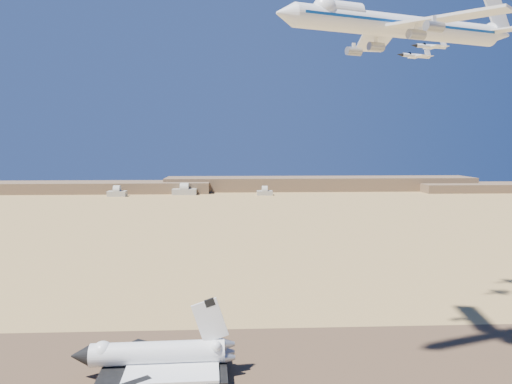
{
  "coord_description": "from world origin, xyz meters",
  "views": [
    {
      "loc": [
        -1.67,
        -139.89,
        62.81
      ],
      "look_at": [
        5.76,
        8.0,
        48.66
      ],
      "focal_mm": 35.0,
      "sensor_mm": 36.0,
      "label": 1
    }
  ],
  "objects_px": {
    "shuttle": "(157,356)",
    "carrier_747": "(394,25)",
    "crew_c": "(177,384)",
    "chase_jet_f": "(430,46)",
    "chase_jet_e": "(415,56)"
  },
  "relations": [
    {
      "from": "shuttle",
      "to": "carrier_747",
      "type": "distance_m",
      "value": 108.49
    },
    {
      "from": "crew_c",
      "to": "chase_jet_f",
      "type": "distance_m",
      "value": 150.8
    },
    {
      "from": "crew_c",
      "to": "chase_jet_f",
      "type": "height_order",
      "value": "chase_jet_f"
    },
    {
      "from": "shuttle",
      "to": "carrier_747",
      "type": "height_order",
      "value": "carrier_747"
    },
    {
      "from": "crew_c",
      "to": "chase_jet_f",
      "type": "xyz_separation_m",
      "value": [
        91.13,
        67.48,
        99.42
      ]
    },
    {
      "from": "shuttle",
      "to": "chase_jet_e",
      "type": "distance_m",
      "value": 131.72
    },
    {
      "from": "shuttle",
      "to": "carrier_747",
      "type": "xyz_separation_m",
      "value": [
        63.29,
        1.1,
        88.11
      ]
    },
    {
      "from": "carrier_747",
      "to": "crew_c",
      "type": "distance_m",
      "value": 109.45
    },
    {
      "from": "chase_jet_f",
      "to": "carrier_747",
      "type": "bearing_deg",
      "value": -132.19
    },
    {
      "from": "crew_c",
      "to": "carrier_747",
      "type": "bearing_deg",
      "value": -150.01
    },
    {
      "from": "carrier_747",
      "to": "chase_jet_f",
      "type": "relative_size",
      "value": 4.72
    },
    {
      "from": "carrier_747",
      "to": "chase_jet_f",
      "type": "distance_m",
      "value": 69.09
    },
    {
      "from": "crew_c",
      "to": "chase_jet_f",
      "type": "relative_size",
      "value": 0.12
    },
    {
      "from": "carrier_747",
      "to": "chase_jet_f",
      "type": "bearing_deg",
      "value": 41.37
    },
    {
      "from": "chase_jet_f",
      "to": "chase_jet_e",
      "type": "bearing_deg",
      "value": -140.06
    }
  ]
}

